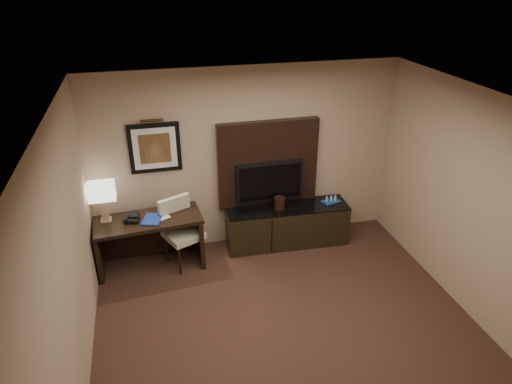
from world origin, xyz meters
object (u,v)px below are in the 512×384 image
object	(u,v)px
desk_phone	(132,218)
minibar_tray	(331,199)
tv	(270,181)
desk	(151,242)
table_lamp	(103,202)
desk_chair	(183,234)
ice_bucket	(279,203)
credenza	(287,225)

from	to	relation	value
desk_phone	minibar_tray	bearing A→B (deg)	14.68
tv	desk_phone	bearing A→B (deg)	-172.66
desk	desk_phone	distance (m)	0.48
table_lamp	desk_phone	xyz separation A→B (m)	(0.35, -0.11, -0.23)
desk_chair	desk_phone	bearing A→B (deg)	152.38
tv	table_lamp	size ratio (longest dim) A/B	1.81
desk	ice_bucket	bearing A→B (deg)	-2.24
desk	minibar_tray	world-z (taller)	desk
desk_chair	credenza	bearing A→B (deg)	-18.41
credenza	tv	size ratio (longest dim) A/B	1.84
credenza	desk_phone	size ratio (longest dim) A/B	10.01
desk_phone	ice_bucket	world-z (taller)	desk_phone
minibar_tray	table_lamp	bearing A→B (deg)	179.85
credenza	table_lamp	distance (m)	2.70
credenza	minibar_tray	bearing A→B (deg)	1.70
desk	ice_bucket	size ratio (longest dim) A/B	7.90
credenza	ice_bucket	bearing A→B (deg)	-168.34
credenza	desk_chair	distance (m)	1.60
ice_bucket	desk_phone	bearing A→B (deg)	-177.35
desk_chair	desk_phone	size ratio (longest dim) A/B	5.40
tv	desk_chair	xyz separation A→B (m)	(-1.34, -0.30, -0.52)
table_lamp	ice_bucket	distance (m)	2.48
credenza	desk_chair	xyz separation A→B (m)	(-1.58, -0.16, 0.18)
desk	table_lamp	world-z (taller)	table_lamp
desk_phone	ice_bucket	size ratio (longest dim) A/B	1.00
table_lamp	desk_phone	bearing A→B (deg)	-17.80
credenza	minibar_tray	world-z (taller)	minibar_tray
tv	minibar_tray	xyz separation A→B (m)	(0.94, -0.16, -0.34)
desk	credenza	xyz separation A→B (m)	(2.04, 0.10, -0.07)
desk	credenza	size ratio (longest dim) A/B	0.78
desk	tv	distance (m)	1.92
ice_bucket	minibar_tray	size ratio (longest dim) A/B	0.68
desk_chair	minibar_tray	world-z (taller)	desk_chair
table_lamp	desk_chair	bearing A→B (deg)	-8.52
desk_phone	minibar_tray	xyz separation A→B (m)	(2.94, 0.10, -0.14)
desk_phone	table_lamp	bearing A→B (deg)	174.89
minibar_tray	credenza	bearing A→B (deg)	178.69
desk	desk_phone	bearing A→B (deg)	-179.55
credenza	table_lamp	xyz separation A→B (m)	(-2.59, -0.01, 0.73)
table_lamp	desk	bearing A→B (deg)	-9.57
tv	minibar_tray	size ratio (longest dim) A/B	3.72
desk	tv	size ratio (longest dim) A/B	1.44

